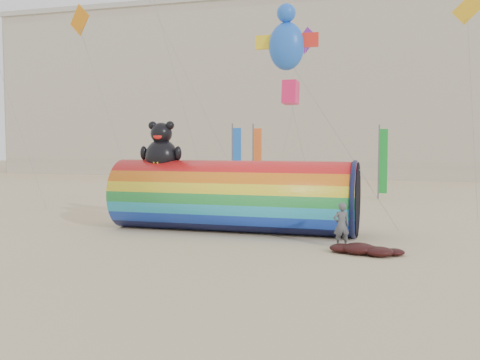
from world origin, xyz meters
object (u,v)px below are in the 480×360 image
(kite_handler, at_px, (341,225))
(fabric_bundle, at_px, (365,250))
(windsock_assembly, at_px, (233,194))
(hotel_building, at_px, (243,92))

(kite_handler, height_order, fabric_bundle, kite_handler)
(windsock_assembly, relative_size, fabric_bundle, 4.14)
(hotel_building, distance_m, kite_handler, 49.44)
(windsock_assembly, relative_size, kite_handler, 6.30)
(kite_handler, bearing_deg, fabric_bundle, 108.13)
(windsock_assembly, bearing_deg, kite_handler, -26.14)
(kite_handler, bearing_deg, windsock_assembly, -52.28)
(hotel_building, height_order, fabric_bundle, hotel_building)
(windsock_assembly, xyz_separation_m, kite_handler, (5.01, -2.46, -0.80))
(kite_handler, relative_size, fabric_bundle, 0.66)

